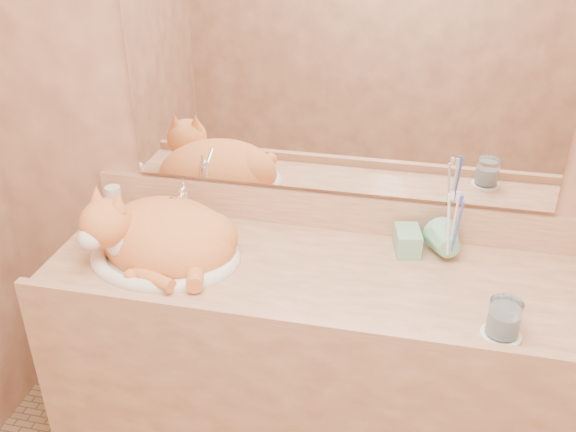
% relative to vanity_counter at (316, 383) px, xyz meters
% --- Properties ---
extents(wall_back, '(2.40, 0.02, 2.50)m').
position_rel_vanity_counter_xyz_m(wall_back, '(0.00, 0.28, 0.82)').
color(wall_back, '#915B42').
rests_on(wall_back, ground).
extents(vanity_counter, '(1.60, 0.55, 0.85)m').
position_rel_vanity_counter_xyz_m(vanity_counter, '(0.00, 0.00, 0.00)').
color(vanity_counter, '#9A6445').
rests_on(vanity_counter, floor).
extents(mirror, '(1.30, 0.02, 0.80)m').
position_rel_vanity_counter_xyz_m(mirror, '(0.00, 0.26, 0.97)').
color(mirror, white).
rests_on(mirror, wall_back).
extents(sink_basin, '(0.45, 0.38, 0.14)m').
position_rel_vanity_counter_xyz_m(sink_basin, '(-0.46, -0.02, 0.49)').
color(sink_basin, white).
rests_on(sink_basin, vanity_counter).
extents(faucet, '(0.06, 0.12, 0.16)m').
position_rel_vanity_counter_xyz_m(faucet, '(-0.46, 0.15, 0.51)').
color(faucet, white).
rests_on(faucet, vanity_counter).
extents(cat, '(0.50, 0.44, 0.24)m').
position_rel_vanity_counter_xyz_m(cat, '(-0.48, -0.01, 0.50)').
color(cat, orange).
rests_on(cat, sink_basin).
extents(soap_dispenser, '(0.09, 0.09, 0.16)m').
position_rel_vanity_counter_xyz_m(soap_dispenser, '(0.25, 0.12, 0.51)').
color(soap_dispenser, '#7AC49C').
rests_on(soap_dispenser, vanity_counter).
extents(toothbrush_cup, '(0.14, 0.14, 0.10)m').
position_rel_vanity_counter_xyz_m(toothbrush_cup, '(0.36, 0.12, 0.48)').
color(toothbrush_cup, '#7AC49C').
rests_on(toothbrush_cup, vanity_counter).
extents(toothbrushes, '(0.04, 0.04, 0.24)m').
position_rel_vanity_counter_xyz_m(toothbrushes, '(0.36, 0.12, 0.57)').
color(toothbrushes, white).
rests_on(toothbrushes, toothbrush_cup).
extents(saucer, '(0.10, 0.10, 0.01)m').
position_rel_vanity_counter_xyz_m(saucer, '(0.49, -0.18, 0.43)').
color(saucer, white).
rests_on(saucer, vanity_counter).
extents(water_glass, '(0.08, 0.08, 0.10)m').
position_rel_vanity_counter_xyz_m(water_glass, '(0.49, -0.18, 0.48)').
color(water_glass, silver).
rests_on(water_glass, saucer).
extents(lotion_bottle, '(0.05, 0.05, 0.12)m').
position_rel_vanity_counter_xyz_m(lotion_bottle, '(-0.71, 0.16, 0.48)').
color(lotion_bottle, white).
rests_on(lotion_bottle, vanity_counter).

